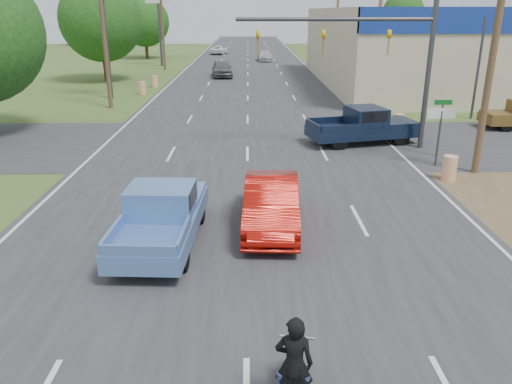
{
  "coord_description": "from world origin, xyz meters",
  "views": [
    {
      "loc": [
        0.06,
        -6.73,
        6.36
      ],
      "look_at": [
        0.27,
        7.17,
        1.3
      ],
      "focal_mm": 35.0,
      "sensor_mm": 36.0,
      "label": 1
    }
  ],
  "objects_px": {
    "rider": "(294,369)",
    "distant_car_white": "(219,50)",
    "distant_car_silver": "(265,56)",
    "red_convertible": "(271,204)",
    "distant_car_grey": "(222,69)",
    "navy_pickup": "(366,125)",
    "blue_pickup": "(162,214)"
  },
  "relations": [
    {
      "from": "rider",
      "to": "distant_car_grey",
      "type": "relative_size",
      "value": 0.36
    },
    {
      "from": "rider",
      "to": "distant_car_silver",
      "type": "xyz_separation_m",
      "value": [
        1.49,
        62.31,
        -0.21
      ]
    },
    {
      "from": "navy_pickup",
      "to": "distant_car_white",
      "type": "distance_m",
      "value": 56.51
    },
    {
      "from": "red_convertible",
      "to": "navy_pickup",
      "type": "xyz_separation_m",
      "value": [
        5.23,
        10.46,
        0.15
      ]
    },
    {
      "from": "distant_car_silver",
      "to": "distant_car_white",
      "type": "distance_m",
      "value": 13.15
    },
    {
      "from": "rider",
      "to": "distant_car_silver",
      "type": "height_order",
      "value": "rider"
    },
    {
      "from": "rider",
      "to": "navy_pickup",
      "type": "relative_size",
      "value": 0.3
    },
    {
      "from": "red_convertible",
      "to": "rider",
      "type": "distance_m",
      "value": 7.62
    },
    {
      "from": "distant_car_grey",
      "to": "distant_car_white",
      "type": "relative_size",
      "value": 1.06
    },
    {
      "from": "distant_car_white",
      "to": "rider",
      "type": "bearing_deg",
      "value": 102.69
    },
    {
      "from": "red_convertible",
      "to": "distant_car_silver",
      "type": "height_order",
      "value": "red_convertible"
    },
    {
      "from": "rider",
      "to": "distant_car_grey",
      "type": "bearing_deg",
      "value": -76.21
    },
    {
      "from": "red_convertible",
      "to": "distant_car_grey",
      "type": "relative_size",
      "value": 0.96
    },
    {
      "from": "navy_pickup",
      "to": "distant_car_white",
      "type": "relative_size",
      "value": 1.28
    },
    {
      "from": "distant_car_grey",
      "to": "distant_car_white",
      "type": "bearing_deg",
      "value": 88.45
    },
    {
      "from": "red_convertible",
      "to": "distant_car_white",
      "type": "bearing_deg",
      "value": 97.3
    },
    {
      "from": "rider",
      "to": "distant_car_silver",
      "type": "relative_size",
      "value": 0.38
    },
    {
      "from": "rider",
      "to": "blue_pickup",
      "type": "relative_size",
      "value": 0.33
    },
    {
      "from": "red_convertible",
      "to": "rider",
      "type": "xyz_separation_m",
      "value": [
        0.03,
        -7.62,
        0.1
      ]
    },
    {
      "from": "rider",
      "to": "distant_car_grey",
      "type": "xyz_separation_m",
      "value": [
        -3.4,
        45.24,
        -0.04
      ]
    },
    {
      "from": "red_convertible",
      "to": "distant_car_grey",
      "type": "bearing_deg",
      "value": 97.89
    },
    {
      "from": "navy_pickup",
      "to": "distant_car_silver",
      "type": "relative_size",
      "value": 1.28
    },
    {
      "from": "navy_pickup",
      "to": "distant_car_grey",
      "type": "distance_m",
      "value": 28.5
    },
    {
      "from": "rider",
      "to": "distant_car_white",
      "type": "distance_m",
      "value": 73.8
    },
    {
      "from": "rider",
      "to": "red_convertible",
      "type": "bearing_deg",
      "value": -80.26
    },
    {
      "from": "rider",
      "to": "navy_pickup",
      "type": "bearing_deg",
      "value": -96.55
    },
    {
      "from": "distant_car_silver",
      "to": "rider",
      "type": "bearing_deg",
      "value": -93.63
    },
    {
      "from": "red_convertible",
      "to": "blue_pickup",
      "type": "bearing_deg",
      "value": -160.08
    },
    {
      "from": "blue_pickup",
      "to": "navy_pickup",
      "type": "xyz_separation_m",
      "value": [
        8.41,
        11.44,
        0.06
      ]
    },
    {
      "from": "distant_car_silver",
      "to": "distant_car_white",
      "type": "xyz_separation_m",
      "value": [
        -6.74,
        11.3,
        -0.02
      ]
    },
    {
      "from": "distant_car_white",
      "to": "distant_car_silver",
      "type": "bearing_deg",
      "value": 129.42
    },
    {
      "from": "distant_car_grey",
      "to": "distant_car_silver",
      "type": "bearing_deg",
      "value": 68.75
    }
  ]
}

